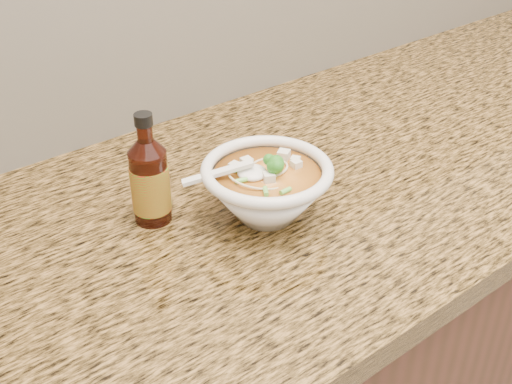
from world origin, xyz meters
TOP-DOWN VIEW (x-y plane):
  - cabinet at (0.00, 1.68)m, footprint 4.00×0.65m
  - counter_slab at (0.00, 1.68)m, footprint 4.00×0.68m
  - soup_bowl at (-0.16, 1.62)m, footprint 0.21×0.19m
  - hot_sauce_bottle at (-0.30, 1.72)m, footprint 0.06×0.06m

SIDE VIEW (x-z plane):
  - cabinet at x=0.00m, z-range 0.00..0.86m
  - counter_slab at x=0.00m, z-range 0.86..0.90m
  - soup_bowl at x=-0.16m, z-range 0.89..1.00m
  - hot_sauce_bottle at x=-0.30m, z-range 0.88..1.05m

